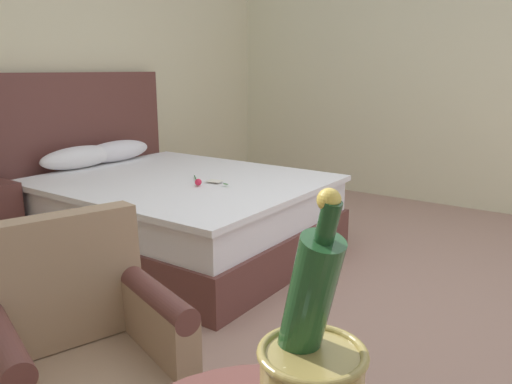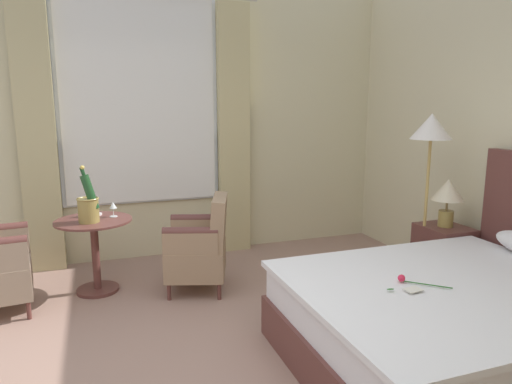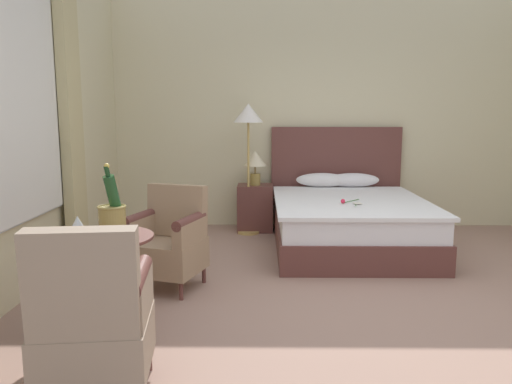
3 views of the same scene
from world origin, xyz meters
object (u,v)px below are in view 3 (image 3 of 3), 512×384
floor_lamp_brass (248,123)px  wine_glass_near_edge (78,222)px  side_table_round (105,271)px  wine_glass_near_bucket (103,217)px  snack_plate (76,235)px  armchair_by_window (169,241)px  bed (347,218)px  armchair_facing_bed (93,321)px  nightstand (255,208)px  bedside_lamp (255,161)px  champagne_bucket (112,215)px

floor_lamp_brass → wine_glass_near_edge: 3.20m
side_table_round → wine_glass_near_bucket: size_ratio=4.85×
snack_plate → armchair_by_window: armchair_by_window is taller
bed → side_table_round: bed is taller
bed → armchair_facing_bed: 3.67m
floor_lamp_brass → wine_glass_near_bucket: (-0.97, -2.73, -0.61)m
nightstand → armchair_by_window: 2.27m
side_table_round → snack_plate: (-0.19, 0.00, 0.26)m
floor_lamp_brass → snack_plate: size_ratio=10.54×
armchair_facing_bed → bed: bearing=59.5°
nightstand → snack_plate: (-1.18, -3.07, 0.39)m
bedside_lamp → side_table_round: bearing=-107.9°
wine_glass_near_edge → snack_plate: (-0.04, 0.05, -0.10)m
armchair_by_window → bedside_lamp: bearing=71.4°
champagne_bucket → armchair_facing_bed: champagne_bucket is taller
side_table_round → wine_glass_near_edge: 0.39m
armchair_facing_bed → floor_lamp_brass: bearing=79.3°
nightstand → wine_glass_near_bucket: size_ratio=4.24×
armchair_facing_bed → side_table_round: bearing=103.5°
bedside_lamp → armchair_by_window: bearing=-108.6°
wine_glass_near_bucket → floor_lamp_brass: bearing=70.5°
side_table_round → wine_glass_near_edge: size_ratio=4.53×
bedside_lamp → armchair_facing_bed: size_ratio=0.46×
side_table_round → armchair_facing_bed: size_ratio=0.70×
wine_glass_near_bucket → armchair_facing_bed: armchair_facing_bed is taller
champagne_bucket → nightstand: bearing=73.6°
bedside_lamp → wine_glass_near_bucket: (-1.05, -2.90, -0.12)m
bed → champagne_bucket: 3.12m
floor_lamp_brass → side_table_round: 3.20m
bed → wine_glass_near_bucket: (-2.12, -2.14, 0.46)m
nightstand → armchair_facing_bed: bearing=-101.4°
floor_lamp_brass → armchair_facing_bed: (-0.71, -3.75, -0.95)m
champagne_bucket → snack_plate: champagne_bucket is taller
nightstand → side_table_round: 3.24m
side_table_round → champagne_bucket: bearing=-20.3°
nightstand → champagne_bucket: bearing=-106.4°
floor_lamp_brass → wine_glass_near_bucket: size_ratio=11.56×
side_table_round → champagne_bucket: (0.08, -0.03, 0.40)m
bed → side_table_round: (-2.07, -2.32, 0.11)m
wine_glass_near_bucket → snack_plate: bearing=-127.0°
bed → snack_plate: bed is taller
snack_plate → armchair_by_window: size_ratio=0.17×
floor_lamp_brass → champagne_bucket: 3.11m
nightstand → floor_lamp_brass: (-0.08, -0.17, 1.09)m
floor_lamp_brass → champagne_bucket: (-0.83, -2.94, -0.56)m
floor_lamp_brass → wine_glass_near_bucket: 2.96m
wine_glass_near_edge → armchair_facing_bed: 0.94m
floor_lamp_brass → armchair_by_window: bearing=-107.9°
armchair_by_window → armchair_facing_bed: size_ratio=0.91×
bedside_lamp → wine_glass_near_bucket: size_ratio=3.16×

